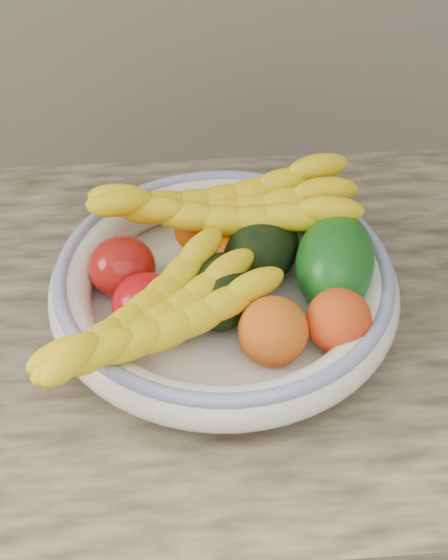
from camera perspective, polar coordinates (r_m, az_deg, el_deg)
kitchen_counter at (r=1.35m, az=-0.08°, el=-14.85°), size 2.44×0.66×1.40m
fruit_bowl at (r=0.95m, az=0.00°, el=-0.50°), size 0.39×0.39×0.08m
clementine_back_left at (r=1.02m, az=-2.01°, el=3.22°), size 0.06×0.06×0.04m
clementine_back_right at (r=1.04m, az=1.83°, el=4.01°), size 0.05×0.05×0.05m
clementine_back_mid at (r=0.99m, az=0.63°, el=1.80°), size 0.06×0.06×0.04m
tomato_left at (r=0.97m, az=-6.79°, el=0.84°), size 0.10×0.10×0.07m
tomato_near_left at (r=0.92m, az=-5.17°, el=-1.68°), size 0.10×0.10×0.07m
avocado_center at (r=0.93m, az=-0.22°, el=-0.78°), size 0.08×0.11×0.07m
avocado_right at (r=0.98m, az=2.47°, el=1.86°), size 0.13×0.13×0.08m
green_mango at (r=0.95m, az=7.36°, el=1.21°), size 0.14×0.15×0.12m
peach_front at (r=0.88m, az=3.29°, el=-3.42°), size 0.08×0.08×0.07m
peach_right at (r=0.90m, az=7.63°, el=-2.69°), size 0.09×0.09×0.07m
banana_bunch_back at (r=0.99m, az=-0.06°, el=4.48°), size 0.33×0.13×0.09m
banana_bunch_front at (r=0.87m, az=-4.72°, el=-2.99°), size 0.30×0.28×0.08m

